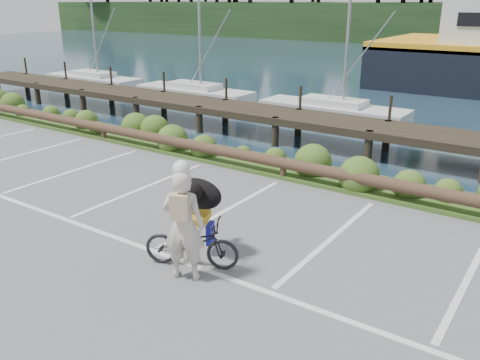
# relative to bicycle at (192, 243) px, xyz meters

# --- Properties ---
(ground) EXTENTS (72.00, 72.00, 0.00)m
(ground) POSITION_rel_bicycle_xyz_m (-0.98, 0.41, -0.45)
(ground) COLOR #58585B
(vegetation_strip) EXTENTS (34.00, 1.60, 0.10)m
(vegetation_strip) POSITION_rel_bicycle_xyz_m (-0.98, 5.71, -0.40)
(vegetation_strip) COLOR #3D5B21
(vegetation_strip) RESTS_ON ground
(log_rail) EXTENTS (32.00, 0.30, 0.60)m
(log_rail) POSITION_rel_bicycle_xyz_m (-0.98, 5.01, -0.45)
(log_rail) COLOR #443021
(log_rail) RESTS_ON ground
(bicycle) EXTENTS (1.82, 1.23, 0.91)m
(bicycle) POSITION_rel_bicycle_xyz_m (0.00, 0.00, 0.00)
(bicycle) COLOR black
(bicycle) RESTS_ON ground
(cyclist) EXTENTS (0.84, 0.71, 1.96)m
(cyclist) POSITION_rel_bicycle_xyz_m (0.16, -0.37, 0.53)
(cyclist) COLOR beige
(cyclist) RESTS_ON ground
(dog) EXTENTS (0.82, 1.09, 0.57)m
(dog) POSITION_rel_bicycle_xyz_m (-0.22, 0.51, 0.74)
(dog) COLOR black
(dog) RESTS_ON bicycle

